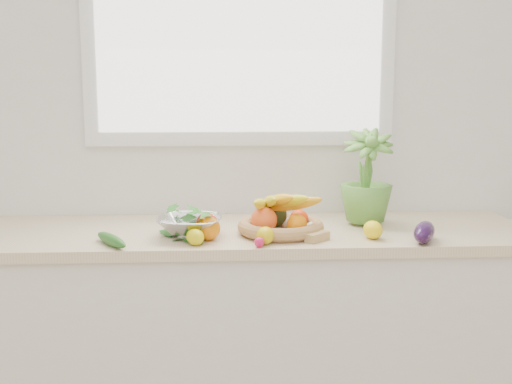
{
  "coord_description": "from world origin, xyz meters",
  "views": [
    {
      "loc": [
        -0.09,
        -0.49,
        1.47
      ],
      "look_at": [
        0.05,
        1.93,
        1.05
      ],
      "focal_mm": 45.0,
      "sensor_mm": 36.0,
      "label": 1
    }
  ],
  "objects": [
    {
      "name": "garlic_c",
      "position": [
        0.26,
        1.86,
        0.92
      ],
      "size": [
        0.06,
        0.06,
        0.05
      ],
      "primitive_type": "ellipsoid",
      "rotation": [
        0.0,
        0.0,
        0.24
      ],
      "color": "silver",
      "rests_on": "countertop"
    },
    {
      "name": "lemon_c",
      "position": [
        0.47,
        1.77,
        0.93
      ],
      "size": [
        0.08,
        0.1,
        0.07
      ],
      "primitive_type": "ellipsoid",
      "rotation": [
        0.0,
        0.0,
        0.23
      ],
      "color": "yellow",
      "rests_on": "countertop"
    },
    {
      "name": "countertop",
      "position": [
        0.0,
        1.95,
        0.88
      ],
      "size": [
        2.24,
        0.62,
        0.04
      ],
      "primitive_type": "cube",
      "color": "beige",
      "rests_on": "counter_cabinet"
    },
    {
      "name": "colander_with_spinach",
      "position": [
        -0.2,
        1.83,
        0.96
      ],
      "size": [
        0.26,
        0.26,
        0.12
      ],
      "color": "white",
      "rests_on": "countertop"
    },
    {
      "name": "window_frame",
      "position": [
        0.0,
        2.23,
        1.75
      ],
      "size": [
        1.3,
        0.03,
        1.1
      ],
      "primitive_type": "cube",
      "color": "white",
      "rests_on": "back_wall"
    },
    {
      "name": "lemon_b",
      "position": [
        0.07,
        1.71,
        0.93
      ],
      "size": [
        0.07,
        0.09,
        0.06
      ],
      "primitive_type": "ellipsoid",
      "rotation": [
        0.0,
        0.0,
        -0.15
      ],
      "color": "#D6B80B",
      "rests_on": "countertop"
    },
    {
      "name": "apple",
      "position": [
        -0.14,
        1.89,
        0.94
      ],
      "size": [
        0.09,
        0.09,
        0.08
      ],
      "primitive_type": "sphere",
      "rotation": [
        0.0,
        0.0,
        0.09
      ],
      "color": "red",
      "rests_on": "countertop"
    },
    {
      "name": "garlic_a",
      "position": [
        0.17,
        1.94,
        0.92
      ],
      "size": [
        0.07,
        0.07,
        0.05
      ],
      "primitive_type": "ellipsoid",
      "rotation": [
        0.0,
        0.0,
        0.3
      ],
      "color": "white",
      "rests_on": "countertop"
    },
    {
      "name": "fruit_basket",
      "position": [
        0.14,
        1.86,
        0.95
      ],
      "size": [
        0.43,
        0.43,
        0.18
      ],
      "color": "tan",
      "rests_on": "countertop"
    },
    {
      "name": "orange_loose",
      "position": [
        -0.13,
        1.78,
        0.94
      ],
      "size": [
        0.1,
        0.1,
        0.09
      ],
      "primitive_type": "sphere",
      "rotation": [
        0.0,
        0.0,
        -0.1
      ],
      "color": "orange",
      "rests_on": "countertop"
    },
    {
      "name": "back_wall",
      "position": [
        0.0,
        2.25,
        1.35
      ],
      "size": [
        4.5,
        0.02,
        2.7
      ],
      "primitive_type": "cube",
      "color": "white",
      "rests_on": "ground"
    },
    {
      "name": "counter_cabinet",
      "position": [
        0.0,
        1.95,
        0.43
      ],
      "size": [
        2.2,
        0.58,
        0.86
      ],
      "primitive_type": "cube",
      "color": "silver",
      "rests_on": "ground"
    },
    {
      "name": "lemon_a",
      "position": [
        -0.18,
        1.71,
        0.93
      ],
      "size": [
        0.09,
        0.09,
        0.06
      ],
      "primitive_type": "ellipsoid",
      "rotation": [
        0.0,
        0.0,
        0.59
      ],
      "color": "yellow",
      "rests_on": "countertop"
    },
    {
      "name": "ginger",
      "position": [
        0.26,
        1.74,
        0.92
      ],
      "size": [
        0.1,
        0.1,
        0.03
      ],
      "primitive_type": "cube",
      "rotation": [
        0.0,
        0.0,
        0.75
      ],
      "color": "tan",
      "rests_on": "countertop"
    },
    {
      "name": "garlic_b",
      "position": [
        0.15,
        1.99,
        0.92
      ],
      "size": [
        0.06,
        0.06,
        0.04
      ],
      "primitive_type": "ellipsoid",
      "rotation": [
        0.0,
        0.0,
        -0.27
      ],
      "color": "silver",
      "rests_on": "countertop"
    },
    {
      "name": "radish",
      "position": [
        0.05,
        1.67,
        0.92
      ],
      "size": [
        0.04,
        0.04,
        0.04
      ],
      "primitive_type": "sphere",
      "rotation": [
        0.0,
        0.0,
        0.1
      ],
      "color": "#DA1B55",
      "rests_on": "countertop"
    },
    {
      "name": "eggplant",
      "position": [
        0.64,
        1.71,
        0.94
      ],
      "size": [
        0.14,
        0.2,
        0.07
      ],
      "primitive_type": "ellipsoid",
      "rotation": [
        0.0,
        0.0,
        -0.46
      ],
      "color": "#290F39",
      "rests_on": "countertop"
    },
    {
      "name": "cucumber",
      "position": [
        -0.47,
        1.72,
        0.92
      ],
      "size": [
        0.16,
        0.21,
        0.04
      ],
      "primitive_type": "ellipsoid",
      "rotation": [
        0.0,
        0.0,
        0.58
      ],
      "color": "#1A5B1A",
      "rests_on": "countertop"
    },
    {
      "name": "potted_herb",
      "position": [
        0.5,
        2.01,
        1.1
      ],
      "size": [
        0.23,
        0.23,
        0.37
      ],
      "primitive_type": "imported",
      "rotation": [
        0.0,
        0.0,
        -0.1
      ],
      "color": "#599837",
      "rests_on": "countertop"
    },
    {
      "name": "window_pane",
      "position": [
        0.0,
        2.21,
        1.75
      ],
      "size": [
        1.18,
        0.01,
        0.98
      ],
      "primitive_type": "cube",
      "color": "white",
      "rests_on": "window_frame"
    }
  ]
}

